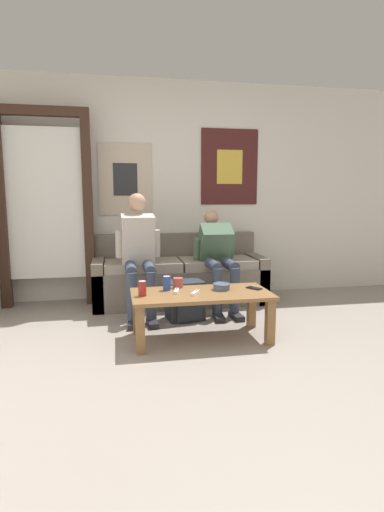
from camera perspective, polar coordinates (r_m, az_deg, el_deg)
The scene contains 15 objects.
ground_plane at distance 2.78m, azimuth 2.01°, elevation -17.40°, with size 18.00×18.00×0.00m, color gray.
wall_back at distance 4.84m, azimuth -4.20°, elevation 9.27°, with size 10.00×0.07×2.55m.
door_frame at distance 4.65m, azimuth -20.26°, elevation 7.83°, with size 1.00×0.10×2.15m.
couch at distance 4.61m, azimuth -1.83°, elevation -3.14°, with size 1.93×0.70×0.77m.
coffee_table at distance 3.41m, azimuth 1.31°, elevation -6.36°, with size 1.17×0.57×0.41m.
person_seated_adult at distance 4.12m, azimuth -7.62°, elevation 0.88°, with size 0.47×0.83×1.24m.
person_seated_teen at distance 4.31m, azimuth 3.66°, elevation 0.21°, with size 0.47×0.94×1.06m.
backpack at distance 3.98m, azimuth -0.97°, elevation -6.47°, with size 0.38×0.33×0.39m.
ceramic_bowl at distance 3.48m, azimuth 4.23°, elevation -4.31°, with size 0.15×0.15×0.06m.
pillar_candle at distance 3.56m, azimuth -2.02°, elevation -3.84°, with size 0.09×0.09×0.10m.
drink_can_blue at distance 3.46m, azimuth -3.63°, elevation -3.89°, with size 0.07×0.07×0.12m.
drink_can_red at distance 3.28m, azimuth -7.11°, elevation -4.62°, with size 0.07×0.07×0.12m.
game_controller_near_left at distance 3.32m, azimuth 0.47°, elevation -5.30°, with size 0.10×0.14×0.03m.
game_controller_near_right at distance 3.38m, azimuth -2.23°, elevation -5.03°, with size 0.07×0.15×0.03m.
cell_phone at distance 3.56m, azimuth 8.86°, elevation -4.56°, with size 0.13×0.15×0.01m.
Camera 1 is at (-0.56, -2.44, 1.22)m, focal length 28.00 mm.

